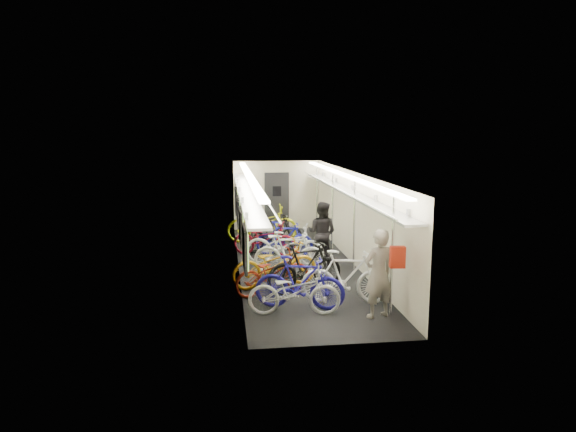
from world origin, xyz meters
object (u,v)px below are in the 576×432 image
object	(u,v)px
bicycle_0	(294,291)
bicycle_1	(300,283)
passenger_mid	(322,233)
backpack	(398,257)
passenger_near	(378,274)

from	to	relation	value
bicycle_0	bicycle_1	size ratio (longest dim) A/B	0.98
passenger_mid	backpack	distance (m)	4.54
bicycle_1	passenger_mid	bearing A→B (deg)	-1.07
bicycle_0	bicycle_1	xyz separation A→B (m)	(0.15, 0.30, 0.07)
passenger_near	passenger_mid	world-z (taller)	passenger_near
bicycle_0	passenger_mid	distance (m)	3.88
bicycle_0	backpack	distance (m)	2.06
bicycle_1	passenger_near	world-z (taller)	passenger_near
bicycle_0	passenger_near	size ratio (longest dim) A/B	1.04
bicycle_0	bicycle_1	distance (m)	0.34
bicycle_1	passenger_mid	world-z (taller)	passenger_mid
bicycle_0	passenger_mid	bearing A→B (deg)	-11.39
bicycle_1	passenger_mid	size ratio (longest dim) A/B	1.09
passenger_mid	backpack	bearing A→B (deg)	127.72
backpack	passenger_mid	bearing A→B (deg)	102.14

